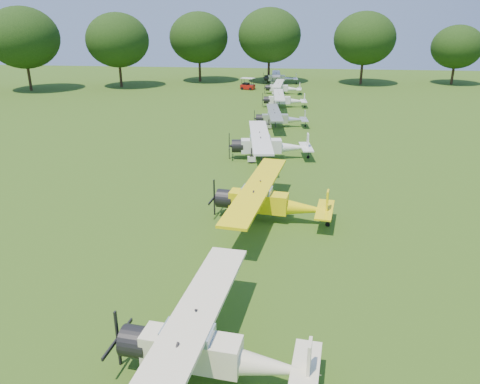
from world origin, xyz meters
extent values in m
plane|color=#315816|center=(0.00, 0.00, 0.00)|extent=(160.00, 160.00, 0.00)
cylinder|color=#301F12|center=(30.33, 58.05, 1.85)|extent=(0.44, 0.44, 3.70)
ellipsoid|color=black|center=(30.33, 58.05, 6.37)|extent=(8.63, 8.63, 7.34)
cylinder|color=#301F12|center=(14.28, 56.21, 2.25)|extent=(0.44, 0.44, 4.51)
ellipsoid|color=black|center=(14.28, 56.21, 7.77)|extent=(10.52, 10.52, 8.94)
cylinder|color=#301F12|center=(-2.12, 56.74, 2.37)|extent=(0.44, 0.44, 4.74)
ellipsoid|color=black|center=(-2.12, 56.74, 8.16)|extent=(11.05, 11.05, 9.39)
cylinder|color=#301F12|center=(-14.75, 56.54, 2.24)|extent=(0.44, 0.44, 4.49)
ellipsoid|color=black|center=(-14.75, 56.54, 7.73)|extent=(10.47, 10.47, 8.90)
cylinder|color=#301F12|center=(-26.90, 48.50, 2.22)|extent=(0.44, 0.44, 4.44)
ellipsoid|color=black|center=(-26.90, 48.50, 7.65)|extent=(10.36, 10.36, 8.80)
cylinder|color=#301F12|center=(-40.16, 42.92, 2.39)|extent=(0.44, 0.44, 4.77)
ellipsoid|color=black|center=(-40.16, 42.92, 8.22)|extent=(11.14, 11.14, 9.47)
cube|color=#F9F1CE|center=(-0.70, -17.35, 1.13)|extent=(3.55, 1.42, 1.13)
cone|color=#F9F1CE|center=(2.19, -17.69, 0.97)|extent=(3.12, 1.32, 0.97)
cube|color=#8CA5B2|center=(-0.81, -17.34, 1.73)|extent=(1.83, 1.19, 0.59)
cylinder|color=black|center=(-2.74, -17.11, 1.13)|extent=(1.10, 1.23, 1.12)
cube|color=black|center=(-3.44, -17.03, 1.13)|extent=(0.08, 0.14, 2.27)
cube|color=#F9F1CE|center=(-0.81, -17.34, 2.00)|extent=(2.89, 11.55, 0.15)
cube|color=#F9F1CE|center=(3.26, -17.82, 1.51)|extent=(0.18, 0.60, 1.40)
cube|color=#F9F1CE|center=(3.16, -17.80, 1.03)|extent=(1.26, 3.11, 0.10)
cylinder|color=black|center=(-1.40, -15.91, 0.32)|extent=(0.66, 0.25, 0.65)
cube|color=#FFE80A|center=(0.59, -3.74, 1.17)|extent=(3.67, 1.54, 1.17)
cone|color=#FFE80A|center=(3.56, -4.16, 1.00)|extent=(3.22, 1.42, 1.00)
cube|color=#8CA5B2|center=(0.48, -3.72, 1.78)|extent=(1.90, 1.26, 0.61)
cylinder|color=black|center=(-1.50, -3.44, 1.17)|extent=(1.15, 1.28, 1.16)
cube|color=black|center=(-2.22, -3.34, 1.17)|extent=(0.08, 0.14, 2.33)
cube|color=#FFE80A|center=(0.48, -3.72, 2.06)|extent=(3.24, 11.89, 0.16)
cube|color=#FFE80A|center=(4.66, -4.31, 1.56)|extent=(0.20, 0.62, 1.44)
cube|color=#FFE80A|center=(4.55, -4.30, 1.06)|extent=(1.37, 3.21, 0.10)
cylinder|color=black|center=(-0.49, -4.99, 0.33)|extent=(0.69, 0.27, 0.67)
cylinder|color=black|center=(-0.10, -2.24, 0.33)|extent=(0.69, 0.27, 0.67)
cylinder|color=black|center=(4.77, -4.33, 0.13)|extent=(0.28, 0.13, 0.27)
cube|color=white|center=(-0.15, 9.10, 1.14)|extent=(3.57, 1.44, 1.14)
cone|color=white|center=(2.76, 9.45, 0.98)|extent=(3.14, 1.34, 0.98)
cube|color=#8CA5B2|center=(-0.26, 9.09, 1.74)|extent=(1.85, 1.20, 0.60)
cylinder|color=black|center=(-2.20, 8.85, 1.14)|extent=(1.11, 1.24, 1.13)
cube|color=black|center=(-2.90, 8.77, 1.14)|extent=(0.08, 0.14, 2.28)
cube|color=white|center=(-0.26, 9.09, 2.01)|extent=(2.95, 11.62, 0.15)
cube|color=white|center=(3.84, 9.58, 1.52)|extent=(0.18, 0.61, 1.41)
cube|color=white|center=(3.73, 9.57, 1.03)|extent=(1.28, 3.13, 0.10)
cylinder|color=black|center=(-0.85, 7.65, 0.33)|extent=(0.67, 0.25, 0.65)
cylinder|color=black|center=(-1.17, 10.35, 0.33)|extent=(0.67, 0.25, 0.65)
cylinder|color=black|center=(3.95, 9.60, 0.13)|extent=(0.27, 0.12, 0.26)
cube|color=white|center=(0.53, 21.32, 0.94)|extent=(2.94, 1.15, 0.94)
cone|color=white|center=(2.94, 21.58, 0.81)|extent=(2.58, 1.07, 0.81)
cube|color=#8CA5B2|center=(0.44, 21.32, 1.43)|extent=(1.51, 0.97, 0.49)
cylinder|color=black|center=(-1.16, 21.14, 0.94)|extent=(0.90, 1.01, 0.93)
cube|color=black|center=(-1.74, 21.08, 0.94)|extent=(0.06, 0.11, 1.88)
cube|color=white|center=(0.44, 21.32, 1.66)|extent=(2.31, 9.57, 0.13)
cube|color=white|center=(3.83, 21.68, 1.25)|extent=(0.14, 0.50, 1.16)
cube|color=white|center=(3.74, 21.67, 0.85)|extent=(1.03, 2.57, 0.08)
cylinder|color=black|center=(-0.06, 20.14, 0.27)|extent=(0.55, 0.20, 0.54)
cylinder|color=black|center=(-0.30, 22.36, 0.27)|extent=(0.55, 0.20, 0.54)
cylinder|color=black|center=(3.91, 21.69, 0.11)|extent=(0.22, 0.09, 0.21)
cube|color=white|center=(0.64, 33.08, 0.94)|extent=(2.93, 1.03, 0.94)
cone|color=white|center=(3.07, 33.23, 0.81)|extent=(2.56, 0.97, 0.81)
cube|color=#8CA5B2|center=(0.55, 33.07, 1.44)|extent=(1.49, 0.92, 0.49)
cylinder|color=black|center=(-1.06, 32.97, 0.94)|extent=(0.87, 0.98, 0.94)
cube|color=black|center=(-1.65, 32.93, 0.94)|extent=(0.06, 0.11, 1.89)
cube|color=white|center=(0.55, 33.07, 1.66)|extent=(1.90, 9.60, 0.13)
cube|color=white|center=(3.96, 33.29, 1.26)|extent=(0.12, 0.50, 1.17)
cube|color=white|center=(3.87, 33.28, 0.85)|extent=(0.92, 2.56, 0.08)
cylinder|color=black|center=(-0.01, 31.91, 0.27)|extent=(0.55, 0.18, 0.54)
cylinder|color=black|center=(-0.15, 34.16, 0.27)|extent=(0.55, 0.18, 0.54)
cylinder|color=black|center=(4.05, 33.29, 0.11)|extent=(0.22, 0.09, 0.22)
cube|color=white|center=(0.20, 44.08, 0.91)|extent=(2.81, 0.93, 0.91)
cone|color=white|center=(2.54, 44.00, 0.78)|extent=(2.46, 0.87, 0.78)
cube|color=#8CA5B2|center=(0.11, 44.09, 1.39)|extent=(1.42, 0.85, 0.48)
cylinder|color=black|center=(-1.46, 44.14, 0.91)|extent=(0.82, 0.93, 0.91)
cube|color=black|center=(-2.02, 44.16, 0.91)|extent=(0.06, 0.11, 1.83)
cube|color=white|center=(0.11, 44.09, 1.61)|extent=(1.59, 9.27, 0.12)
cube|color=white|center=(3.41, 43.97, 1.22)|extent=(0.10, 0.48, 1.13)
cube|color=white|center=(3.33, 43.97, 0.83)|extent=(0.83, 2.46, 0.08)
cylinder|color=black|center=(-0.54, 43.02, 0.26)|extent=(0.53, 0.16, 0.52)
cylinder|color=black|center=(-0.46, 45.20, 0.26)|extent=(0.53, 0.16, 0.52)
cylinder|color=black|center=(3.50, 43.96, 0.10)|extent=(0.21, 0.08, 0.21)
cube|color=white|center=(-0.61, 55.39, 0.98)|extent=(3.02, 1.02, 0.98)
cone|color=white|center=(1.91, 55.51, 0.84)|extent=(2.65, 0.96, 0.84)
cube|color=#8CA5B2|center=(-0.70, 55.39, 1.49)|extent=(1.53, 0.92, 0.51)
cylinder|color=black|center=(-2.38, 55.31, 0.98)|extent=(0.88, 1.01, 0.97)
cube|color=black|center=(-2.98, 55.29, 0.98)|extent=(0.06, 0.11, 1.96)
cube|color=white|center=(-0.70, 55.39, 1.73)|extent=(1.80, 9.94, 0.13)
cube|color=white|center=(2.84, 55.55, 1.31)|extent=(0.12, 0.52, 1.21)
cube|color=white|center=(2.75, 55.55, 0.89)|extent=(0.91, 2.64, 0.08)
cylinder|color=black|center=(-1.30, 54.20, 0.28)|extent=(0.57, 0.17, 0.56)
cylinder|color=black|center=(-1.40, 56.53, 0.28)|extent=(0.57, 0.17, 0.56)
cylinder|color=black|center=(2.93, 55.55, 0.11)|extent=(0.23, 0.08, 0.22)
cube|color=#A7110B|center=(-5.08, 47.93, 0.45)|extent=(2.47, 1.80, 0.71)
cube|color=black|center=(-5.37, 48.01, 0.86)|extent=(1.19, 1.33, 0.45)
cube|color=white|center=(-5.08, 47.93, 1.83)|extent=(2.41, 1.87, 0.08)
cylinder|color=black|center=(-5.99, 47.55, 0.22)|extent=(0.47, 0.26, 0.44)
cylinder|color=black|center=(-5.62, 48.74, 0.22)|extent=(0.47, 0.26, 0.44)
cylinder|color=black|center=(-4.54, 47.11, 0.22)|extent=(0.47, 0.26, 0.44)
cylinder|color=black|center=(-4.17, 48.30, 0.22)|extent=(0.47, 0.26, 0.44)
camera|label=1|loc=(2.40, -30.07, 11.96)|focal=35.00mm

